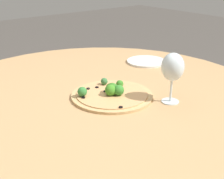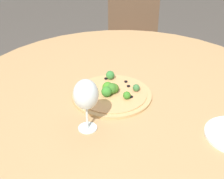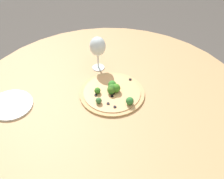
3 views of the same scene
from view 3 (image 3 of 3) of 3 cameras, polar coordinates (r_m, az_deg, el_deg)
dining_table at (r=1.50m, az=-0.51°, el=-4.11°), size 1.40×1.40×0.73m
pizza at (r=1.50m, az=0.05°, el=-0.51°), size 0.32×0.32×0.06m
wine_glass at (r=1.60m, az=-2.64°, el=7.80°), size 0.08×0.08×0.19m
plate_near at (r=1.52m, az=-18.02°, el=-2.70°), size 0.20×0.20×0.01m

